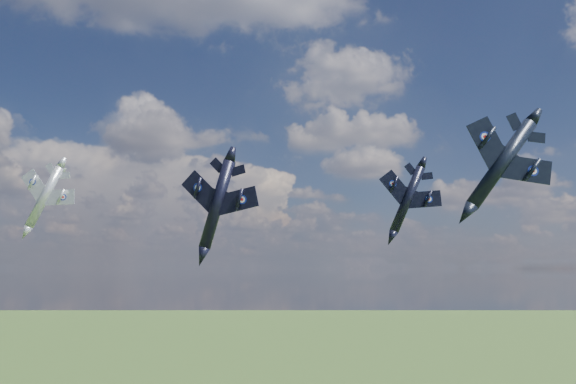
{
  "coord_description": "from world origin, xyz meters",
  "views": [
    {
      "loc": [
        1.9,
        -55.43,
        73.57
      ],
      "look_at": [
        4.08,
        14.15,
        83.1
      ],
      "focal_mm": 35.0,
      "sensor_mm": 36.0,
      "label": 1
    }
  ],
  "objects_px": {
    "jet_right_navy": "(501,164)",
    "jet_left_silver": "(45,197)",
    "jet_high_navy": "(407,199)",
    "jet_lead_navy": "(217,204)"
  },
  "relations": [
    {
      "from": "jet_right_navy",
      "to": "jet_left_silver",
      "type": "bearing_deg",
      "value": 161.4
    },
    {
      "from": "jet_left_silver",
      "to": "jet_high_navy",
      "type": "bearing_deg",
      "value": 14.82
    },
    {
      "from": "jet_high_navy",
      "to": "jet_left_silver",
      "type": "distance_m",
      "value": 53.04
    },
    {
      "from": "jet_high_navy",
      "to": "jet_left_silver",
      "type": "xyz_separation_m",
      "value": [
        -52.46,
        -7.81,
        -0.82
      ]
    },
    {
      "from": "jet_lead_navy",
      "to": "jet_left_silver",
      "type": "xyz_separation_m",
      "value": [
        -25.71,
        20.1,
        3.24
      ]
    },
    {
      "from": "jet_lead_navy",
      "to": "jet_right_navy",
      "type": "height_order",
      "value": "jet_right_navy"
    },
    {
      "from": "jet_lead_navy",
      "to": "jet_left_silver",
      "type": "bearing_deg",
      "value": 158.07
    },
    {
      "from": "jet_right_navy",
      "to": "jet_high_navy",
      "type": "relative_size",
      "value": 1.01
    },
    {
      "from": "jet_right_navy",
      "to": "jet_high_navy",
      "type": "bearing_deg",
      "value": 97.84
    },
    {
      "from": "jet_lead_navy",
      "to": "jet_high_navy",
      "type": "relative_size",
      "value": 0.85
    }
  ]
}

